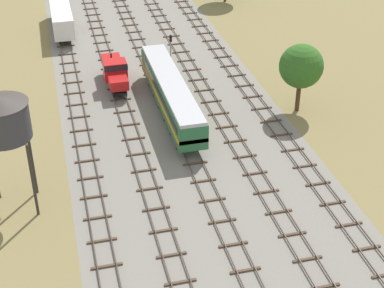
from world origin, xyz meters
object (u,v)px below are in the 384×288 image
at_px(shunter_loco_left_near, 115,71).
at_px(freight_boxcar_far_left_mid, 61,15).
at_px(diesel_railcar_centre_left_nearest, 171,92).
at_px(signal_post_nearest, 171,47).
at_px(water_tower, 2,119).

height_order(shunter_loco_left_near, freight_boxcar_far_left_mid, freight_boxcar_far_left_mid).
xyz_separation_m(diesel_railcar_centre_left_nearest, signal_post_nearest, (2.50, 11.44, 0.43)).
height_order(shunter_loco_left_near, signal_post_nearest, signal_post_nearest).
bearing_deg(diesel_railcar_centre_left_nearest, signal_post_nearest, 77.70).
distance_m(shunter_loco_left_near, water_tower, 25.19).
bearing_deg(freight_boxcar_far_left_mid, shunter_loco_left_near, -76.12).
bearing_deg(signal_post_nearest, water_tower, -127.62).
bearing_deg(freight_boxcar_far_left_mid, signal_post_nearest, -53.96).
xyz_separation_m(shunter_loco_left_near, signal_post_nearest, (7.49, 3.04, 1.01)).
xyz_separation_m(diesel_railcar_centre_left_nearest, freight_boxcar_far_left_mid, (-9.97, 28.58, -0.15)).
relative_size(water_tower, signal_post_nearest, 2.22).
height_order(freight_boxcar_far_left_mid, signal_post_nearest, signal_post_nearest).
xyz_separation_m(shunter_loco_left_near, water_tower, (-11.41, -21.48, 6.55)).
relative_size(shunter_loco_left_near, water_tower, 0.81).
xyz_separation_m(diesel_railcar_centre_left_nearest, shunter_loco_left_near, (-4.99, 8.40, -0.59)).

